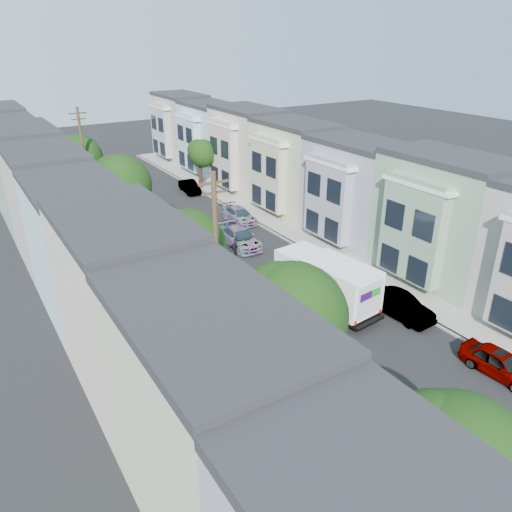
{
  "coord_description": "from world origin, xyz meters",
  "views": [
    {
      "loc": [
        -16.82,
        -18.78,
        16.24
      ],
      "look_at": [
        -0.44,
        7.58,
        2.2
      ],
      "focal_mm": 35.0,
      "sensor_mm": 36.0,
      "label": 1
    }
  ],
  "objects": [
    {
      "name": "ground",
      "position": [
        0.0,
        0.0,
        0.0
      ],
      "size": [
        160.0,
        160.0,
        0.0
      ],
      "primitive_type": "plane",
      "color": "black",
      "rests_on": "ground"
    },
    {
      "name": "parked_right_d",
      "position": [
        4.9,
        29.95,
        0.66
      ],
      "size": [
        1.77,
        4.06,
        1.31
      ],
      "primitive_type": "imported",
      "rotation": [
        0.0,
        0.0,
        -0.1
      ],
      "color": "#07153E",
      "rests_on": "ground"
    },
    {
      "name": "lead_sedan",
      "position": [
        2.06,
        14.13,
        0.74
      ],
      "size": [
        2.27,
        5.01,
        1.48
      ],
      "primitive_type": "imported",
      "rotation": [
        0.0,
        0.0,
        -0.04
      ],
      "color": "black",
      "rests_on": "ground"
    },
    {
      "name": "tree_a",
      "position": [
        -6.3,
        -12.81,
        4.5
      ],
      "size": [
        4.7,
        4.7,
        6.86
      ],
      "color": "black",
      "rests_on": "ground"
    },
    {
      "name": "tree_e",
      "position": [
        -6.3,
        30.74,
        4.95
      ],
      "size": [
        4.7,
        4.7,
        7.32
      ],
      "color": "black",
      "rests_on": "ground"
    },
    {
      "name": "centerline",
      "position": [
        0.0,
        15.0,
        0.0
      ],
      "size": [
        0.12,
        70.0,
        0.01
      ],
      "primitive_type": "cube",
      "color": "gold",
      "rests_on": "ground"
    },
    {
      "name": "parked_right_b",
      "position": [
        4.9,
        -0.71,
        0.74
      ],
      "size": [
        1.86,
        4.52,
        1.47
      ],
      "primitive_type": "imported",
      "rotation": [
        0.0,
        0.0,
        0.07
      ],
      "color": "silver",
      "rests_on": "ground"
    },
    {
      "name": "road_slab",
      "position": [
        0.0,
        15.0,
        0.01
      ],
      "size": [
        12.0,
        70.0,
        0.02
      ],
      "primitive_type": "cube",
      "color": "black",
      "rests_on": "ground"
    },
    {
      "name": "utility_pole_near",
      "position": [
        -6.3,
        2.0,
        5.15
      ],
      "size": [
        1.6,
        0.26,
        10.0
      ],
      "color": "#42301E",
      "rests_on": "ground"
    },
    {
      "name": "tree_c",
      "position": [
        -6.3,
        5.92,
        4.66
      ],
      "size": [
        4.7,
        4.7,
        7.03
      ],
      "color": "black",
      "rests_on": "ground"
    },
    {
      "name": "parked_left_b",
      "position": [
        -4.9,
        -7.28,
        0.72
      ],
      "size": [
        2.79,
        5.37,
        1.44
      ],
      "primitive_type": "imported",
      "rotation": [
        0.0,
        0.0,
        -0.08
      ],
      "color": "black",
      "rests_on": "ground"
    },
    {
      "name": "curb_left",
      "position": [
        -6.05,
        15.0,
        0.07
      ],
      "size": [
        0.3,
        70.0,
        0.15
      ],
      "primitive_type": "cube",
      "color": "gray",
      "rests_on": "ground"
    },
    {
      "name": "utility_pole_far",
      "position": [
        -6.3,
        28.0,
        5.15
      ],
      "size": [
        1.6,
        0.26,
        10.0
      ],
      "color": "#42301E",
      "rests_on": "ground"
    },
    {
      "name": "curb_right",
      "position": [
        6.05,
        15.0,
        0.07
      ],
      "size": [
        0.3,
        70.0,
        0.15
      ],
      "primitive_type": "cube",
      "color": "gray",
      "rests_on": "ground"
    },
    {
      "name": "sidewalk_right",
      "position": [
        7.35,
        15.0,
        0.07
      ],
      "size": [
        2.6,
        70.0,
        0.15
      ],
      "primitive_type": "cube",
      "color": "gray",
      "rests_on": "ground"
    },
    {
      "name": "townhouse_row_right",
      "position": [
        11.15,
        15.0,
        0.0
      ],
      "size": [
        5.0,
        70.0,
        8.5
      ],
      "primitive_type": "cube",
      "color": "#9895A7",
      "rests_on": "ground"
    },
    {
      "name": "parked_right_a",
      "position": [
        4.9,
        -7.56,
        0.7
      ],
      "size": [
        1.86,
        4.37,
        1.39
      ],
      "primitive_type": "imported",
      "rotation": [
        0.0,
        0.0,
        0.05
      ],
      "color": "#434343",
      "rests_on": "ground"
    },
    {
      "name": "parked_right_c",
      "position": [
        4.9,
        19.12,
        0.65
      ],
      "size": [
        1.85,
        4.36,
        1.3
      ],
      "primitive_type": "imported",
      "rotation": [
        0.0,
        0.0,
        0.0
      ],
      "color": "black",
      "rests_on": "ground"
    },
    {
      "name": "townhouse_row_left",
      "position": [
        -11.15,
        15.0,
        0.0
      ],
      "size": [
        5.0,
        70.0,
        8.5
      ],
      "primitive_type": "cube",
      "color": "#9895A7",
      "rests_on": "ground"
    },
    {
      "name": "parked_left_d",
      "position": [
        -4.9,
        11.08,
        0.71
      ],
      "size": [
        1.93,
        4.41,
        1.43
      ],
      "primitive_type": "imported",
      "rotation": [
        0.0,
        0.0,
        0.1
      ],
      "color": "black",
      "rests_on": "ground"
    },
    {
      "name": "tree_d",
      "position": [
        -6.3,
        17.73,
        5.52
      ],
      "size": [
        4.7,
        4.7,
        7.9
      ],
      "color": "black",
      "rests_on": "ground"
    },
    {
      "name": "tree_b",
      "position": [
        -6.3,
        -4.51,
        5.42
      ],
      "size": [
        4.7,
        4.7,
        7.79
      ],
      "color": "black",
      "rests_on": "ground"
    },
    {
      "name": "fedex_truck",
      "position": [
        1.71,
        2.6,
        1.88
      ],
      "size": [
        2.7,
        7.01,
        3.36
      ],
      "rotation": [
        0.0,
        0.0,
        0.12
      ],
      "color": "white",
      "rests_on": "ground"
    },
    {
      "name": "sidewalk_left",
      "position": [
        -7.35,
        15.0,
        0.07
      ],
      "size": [
        2.6,
        70.0,
        0.15
      ],
      "primitive_type": "cube",
      "color": "gray",
      "rests_on": "ground"
    },
    {
      "name": "parked_left_c",
      "position": [
        -4.9,
        -0.11,
        0.64
      ],
      "size": [
        1.44,
        3.89,
        1.29
      ],
      "primitive_type": "imported",
      "rotation": [
        0.0,
        0.0,
        -0.02
      ],
      "color": "#BEBEBE",
      "rests_on": "ground"
    },
    {
      "name": "tree_far_r",
      "position": [
        6.89,
        30.67,
        3.9
      ],
      "size": [
        3.07,
        3.07,
        5.49
      ],
      "color": "black",
      "rests_on": "ground"
    }
  ]
}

